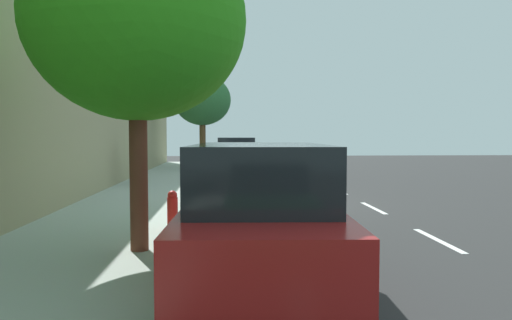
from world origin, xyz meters
name	(u,v)px	position (x,y,z in m)	size (l,w,h in m)	color
ground	(270,202)	(0.00, 0.00, 0.00)	(66.11, 66.11, 0.00)	#2B2B2B
sidewalk	(143,201)	(3.96, 0.00, 0.06)	(3.67, 41.32, 0.12)	#A4AFA5
curb_edge	(205,200)	(2.04, 0.00, 0.06)	(0.16, 41.32, 0.12)	gray
lane_stripe_centre	(354,198)	(-2.88, -0.66, 0.00)	(0.14, 40.00, 0.01)	white
lane_stripe_bike_edge	(252,202)	(0.57, 0.00, 0.00)	(0.12, 41.32, 0.01)	white
building_facade	(72,90)	(6.05, 0.00, 3.49)	(0.50, 41.32, 6.98)	#99916B
parked_sedan_black_nearest	(233,157)	(0.96, -14.28, 0.75)	(2.04, 4.50, 1.52)	black
parked_suv_white_second	(236,158)	(0.89, -7.92, 1.03)	(2.04, 4.73, 1.99)	white
parked_sedan_tan_mid	(244,183)	(0.86, 1.48, 0.75)	(1.86, 4.41, 1.52)	tan
parked_suv_red_far	(259,216)	(0.91, 8.54, 1.03)	(2.11, 4.77, 1.99)	maroon
bicycle_at_curb	(221,179)	(1.58, -3.68, 0.39)	(1.60, 0.84, 0.79)	black
cyclist_with_backpack	(215,162)	(1.80, -4.11, 1.03)	(0.52, 0.56, 1.70)	#C6B284
street_tree_near_cyclist	(202,100)	(2.85, -14.89, 4.26)	(3.53, 3.53, 5.74)	brown
street_tree_mid_block	(137,21)	(2.85, 6.60, 4.03)	(3.70, 3.70, 5.62)	brown
pedestrian_on_phone	(139,161)	(4.84, -4.33, 1.09)	(0.27, 0.62, 1.70)	black
fire_hydrant	(173,210)	(2.47, 4.98, 0.55)	(0.22, 0.22, 0.84)	red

